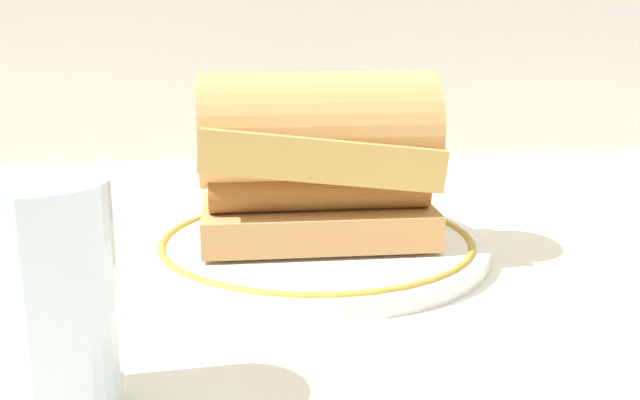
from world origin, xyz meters
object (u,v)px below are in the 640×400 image
object	(u,v)px
sausage_sandwich	(320,157)
salt_shaker	(318,147)
plate	(320,248)
drinking_glass	(47,317)

from	to	relation	value
sausage_sandwich	salt_shaker	distance (m)	0.28
plate	sausage_sandwich	world-z (taller)	sausage_sandwich
sausage_sandwich	salt_shaker	bearing A→B (deg)	84.01
plate	sausage_sandwich	bearing A→B (deg)	-23.96
sausage_sandwich	plate	bearing A→B (deg)	156.19
drinking_glass	salt_shaker	bearing A→B (deg)	69.82
drinking_glass	plate	bearing A→B (deg)	54.86
sausage_sandwich	drinking_glass	xyz separation A→B (m)	(-0.15, -0.21, -0.03)
drinking_glass	salt_shaker	size ratio (longest dim) A/B	1.60
plate	drinking_glass	size ratio (longest dim) A/B	2.31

